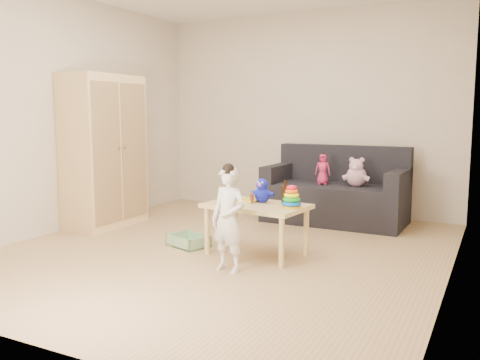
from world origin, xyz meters
The scene contains 13 objects.
room centered at (0.00, 0.00, 1.30)m, with size 4.50×4.50×4.50m.
wardrobe centered at (-1.75, 0.34, 0.87)m, with size 0.48×0.96×1.73m, color #E9C280.
sofa centered at (0.58, 1.71, 0.23)m, with size 1.63×0.82×0.46m, color black.
play_table centered at (0.35, 0.00, 0.24)m, with size 0.91×0.57×0.48m, color #EFC983.
storage_bin centered at (-0.38, -0.03, 0.06)m, with size 0.38×0.28×0.11m, color #7CA779, non-canonical shape.
toddler centered at (0.35, -0.55, 0.42)m, with size 0.31×0.21×0.85m, color silver.
pink_bear centered at (0.84, 1.67, 0.60)m, with size 0.25×0.21×0.28m, color #C893AA, non-canonical shape.
doll centered at (0.44, 1.63, 0.64)m, with size 0.18×0.12×0.35m, color #C52557.
ring_stacker centered at (0.70, -0.03, 0.55)m, with size 0.17×0.17×0.20m.
brown_bottle centered at (0.56, 0.16, 0.56)m, with size 0.07×0.07×0.21m.
blue_plush centered at (0.36, 0.11, 0.59)m, with size 0.19×0.15×0.23m, color #1620CD, non-canonical shape.
wooden_figure centered at (0.30, -0.01, 0.53)m, with size 0.04×0.04×0.11m, color brown, non-canonical shape.
yellow_book centered at (0.22, 0.14, 0.48)m, with size 0.20×0.20×0.01m, color gold.
Camera 1 is at (2.30, -4.13, 1.29)m, focal length 38.00 mm.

